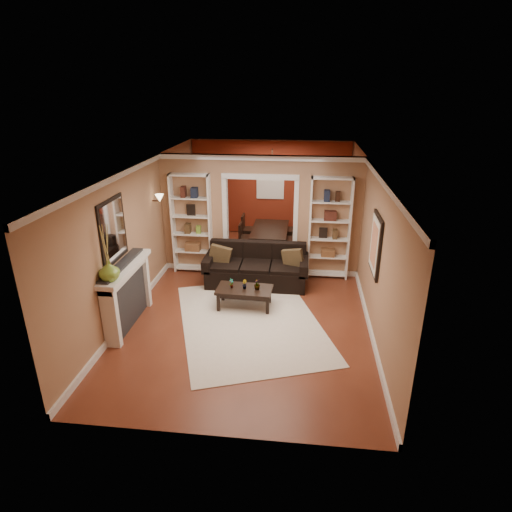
# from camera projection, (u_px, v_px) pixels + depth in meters

# --- Properties ---
(floor) EXTENTS (8.00, 8.00, 0.00)m
(floor) POSITION_uv_depth(u_px,v_px,m) (254.00, 293.00, 9.04)
(floor) COLOR brown
(floor) RESTS_ON ground
(ceiling) EXTENTS (8.00, 8.00, 0.00)m
(ceiling) POSITION_uv_depth(u_px,v_px,m) (254.00, 165.00, 8.04)
(ceiling) COLOR white
(ceiling) RESTS_ON ground
(wall_back) EXTENTS (8.00, 0.00, 8.00)m
(wall_back) POSITION_uv_depth(u_px,v_px,m) (270.00, 188.00, 12.23)
(wall_back) COLOR #A57857
(wall_back) RESTS_ON ground
(wall_front) EXTENTS (8.00, 0.00, 8.00)m
(wall_front) POSITION_uv_depth(u_px,v_px,m) (213.00, 344.00, 4.85)
(wall_front) COLOR #A57857
(wall_front) RESTS_ON ground
(wall_left) EXTENTS (0.00, 8.00, 8.00)m
(wall_left) POSITION_uv_depth(u_px,v_px,m) (145.00, 229.00, 8.78)
(wall_left) COLOR #A57857
(wall_left) RESTS_ON ground
(wall_right) EXTENTS (0.00, 8.00, 8.00)m
(wall_right) POSITION_uv_depth(u_px,v_px,m) (369.00, 237.00, 8.31)
(wall_right) COLOR #A57857
(wall_right) RESTS_ON ground
(partition_wall) EXTENTS (4.50, 0.15, 2.70)m
(partition_wall) POSITION_uv_depth(u_px,v_px,m) (260.00, 216.00, 9.65)
(partition_wall) COLOR #A57857
(partition_wall) RESTS_ON floor
(red_back_panel) EXTENTS (4.44, 0.04, 2.64)m
(red_back_panel) POSITION_uv_depth(u_px,v_px,m) (270.00, 190.00, 12.22)
(red_back_panel) COLOR maroon
(red_back_panel) RESTS_ON floor
(dining_window) EXTENTS (0.78, 0.03, 0.98)m
(dining_window) POSITION_uv_depth(u_px,v_px,m) (270.00, 182.00, 12.10)
(dining_window) COLOR #8CA5CC
(dining_window) RESTS_ON wall_back
(area_rug) EXTENTS (3.44, 4.04, 0.01)m
(area_rug) POSITION_uv_depth(u_px,v_px,m) (250.00, 321.00, 7.95)
(area_rug) COLOR silver
(area_rug) RESTS_ON floor
(sofa) EXTENTS (2.24, 0.97, 0.88)m
(sofa) POSITION_uv_depth(u_px,v_px,m) (256.00, 266.00, 9.30)
(sofa) COLOR black
(sofa) RESTS_ON floor
(pillow_left) EXTENTS (0.46, 0.15, 0.46)m
(pillow_left) POSITION_uv_depth(u_px,v_px,m) (220.00, 255.00, 9.28)
(pillow_left) COLOR brown
(pillow_left) RESTS_ON sofa
(pillow_right) EXTENTS (0.46, 0.26, 0.44)m
(pillow_right) POSITION_uv_depth(u_px,v_px,m) (293.00, 259.00, 9.12)
(pillow_right) COLOR brown
(pillow_right) RESTS_ON sofa
(coffee_table) EXTENTS (1.10, 0.63, 0.41)m
(coffee_table) POSITION_uv_depth(u_px,v_px,m) (244.00, 298.00, 8.40)
(coffee_table) COLOR black
(coffee_table) RESTS_ON floor
(plant_left) EXTENTS (0.11, 0.13, 0.20)m
(plant_left) POSITION_uv_depth(u_px,v_px,m) (232.00, 283.00, 8.32)
(plant_left) COLOR #336626
(plant_left) RESTS_ON coffee_table
(plant_center) EXTENTS (0.12, 0.12, 0.18)m
(plant_center) POSITION_uv_depth(u_px,v_px,m) (244.00, 284.00, 8.29)
(plant_center) COLOR #336626
(plant_center) RESTS_ON coffee_table
(plant_right) EXTENTS (0.15, 0.15, 0.21)m
(plant_right) POSITION_uv_depth(u_px,v_px,m) (257.00, 284.00, 8.26)
(plant_right) COLOR #336626
(plant_right) RESTS_ON coffee_table
(bookshelf_left) EXTENTS (0.90, 0.30, 2.30)m
(bookshelf_left) POSITION_uv_depth(u_px,v_px,m) (192.00, 224.00, 9.73)
(bookshelf_left) COLOR white
(bookshelf_left) RESTS_ON floor
(bookshelf_right) EXTENTS (0.90, 0.30, 2.30)m
(bookshelf_right) POSITION_uv_depth(u_px,v_px,m) (329.00, 229.00, 9.41)
(bookshelf_right) COLOR white
(bookshelf_right) RESTS_ON floor
(fireplace) EXTENTS (0.32, 1.70, 1.16)m
(fireplace) POSITION_uv_depth(u_px,v_px,m) (129.00, 296.00, 7.66)
(fireplace) COLOR white
(fireplace) RESTS_ON floor
(vase) EXTENTS (0.40, 0.40, 0.35)m
(vase) POSITION_uv_depth(u_px,v_px,m) (109.00, 271.00, 6.83)
(vase) COLOR olive
(vase) RESTS_ON fireplace
(mirror) EXTENTS (0.03, 0.95, 1.10)m
(mirror) POSITION_uv_depth(u_px,v_px,m) (113.00, 231.00, 7.23)
(mirror) COLOR silver
(mirror) RESTS_ON wall_left
(wall_sconce) EXTENTS (0.18, 0.18, 0.22)m
(wall_sconce) POSITION_uv_depth(u_px,v_px,m) (157.00, 199.00, 9.10)
(wall_sconce) COLOR #FFE0A5
(wall_sconce) RESTS_ON wall_left
(framed_art) EXTENTS (0.04, 0.85, 1.05)m
(framed_art) POSITION_uv_depth(u_px,v_px,m) (375.00, 245.00, 7.31)
(framed_art) COLOR black
(framed_art) RESTS_ON wall_right
(dining_table) EXTENTS (1.68, 0.94, 0.59)m
(dining_table) POSITION_uv_depth(u_px,v_px,m) (271.00, 239.00, 11.33)
(dining_table) COLOR black
(dining_table) RESTS_ON floor
(dining_chair_nw) EXTENTS (0.44, 0.44, 0.82)m
(dining_chair_nw) POSITION_uv_depth(u_px,v_px,m) (249.00, 238.00, 11.07)
(dining_chair_nw) COLOR black
(dining_chair_nw) RESTS_ON floor
(dining_chair_ne) EXTENTS (0.53, 0.53, 0.83)m
(dining_chair_ne) POSITION_uv_depth(u_px,v_px,m) (291.00, 239.00, 10.95)
(dining_chair_ne) COLOR black
(dining_chair_ne) RESTS_ON floor
(dining_chair_sw) EXTENTS (0.57, 0.57, 0.88)m
(dining_chair_sw) POSITION_uv_depth(u_px,v_px,m) (252.00, 230.00, 11.61)
(dining_chair_sw) COLOR black
(dining_chair_sw) RESTS_ON floor
(dining_chair_se) EXTENTS (0.60, 0.60, 0.92)m
(dining_chair_se) POSITION_uv_depth(u_px,v_px,m) (292.00, 230.00, 11.49)
(dining_chair_se) COLOR black
(dining_chair_se) RESTS_ON floor
(chandelier) EXTENTS (0.50, 0.50, 0.30)m
(chandelier) POSITION_uv_depth(u_px,v_px,m) (267.00, 173.00, 10.79)
(chandelier) COLOR #372319
(chandelier) RESTS_ON ceiling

